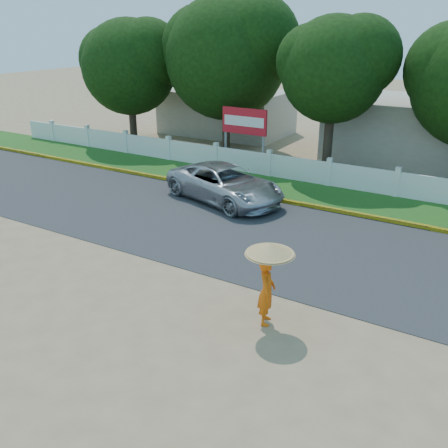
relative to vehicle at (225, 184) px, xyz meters
name	(u,v)px	position (x,y,z in m)	size (l,w,h in m)	color
ground	(187,290)	(2.96, -7.01, -0.74)	(120.00, 120.00, 0.00)	#9E8460
road	(261,235)	(2.96, -2.51, -0.73)	(60.00, 7.00, 0.02)	#38383A
grass_verge	(316,194)	(2.96, 2.74, -0.73)	(60.00, 3.50, 0.03)	#2D601E
curb	(301,204)	(2.96, 1.04, -0.66)	(40.00, 0.18, 0.16)	yellow
fence	(329,174)	(2.96, 4.19, -0.19)	(40.00, 0.10, 1.10)	silver
building_near	(430,132)	(5.96, 10.99, 0.86)	(10.00, 6.00, 3.20)	#B7AD99
building_far	(227,112)	(-7.04, 11.99, 0.66)	(8.00, 5.00, 2.80)	#B7AD99
vehicle	(225,184)	(0.00, 0.00, 0.00)	(2.47, 5.35, 1.49)	#ACADB4
monk_with_parasol	(268,272)	(5.56, -7.29, 0.67)	(1.19, 1.19, 2.16)	#E35A0B
billboard	(244,124)	(-2.03, 5.29, 1.40)	(2.50, 0.13, 2.95)	gray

